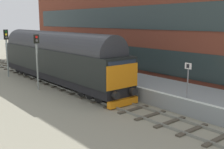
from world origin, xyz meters
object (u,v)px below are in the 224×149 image
Objects in this scene: signal_post_near at (37,56)px; platform_number_sign at (188,75)px; signal_post_mid at (7,47)px; diesel_locomotive at (56,56)px; waiting_passenger at (95,60)px.

signal_post_near is 2.11× the size of platform_number_sign.
signal_post_mid reaches higher than signal_post_near.
platform_number_sign is (4.22, -11.53, -0.39)m from signal_post_near.
signal_post_near is at bearing -153.73° from diesel_locomotive.
waiting_passenger is at bearing 0.40° from signal_post_near.
diesel_locomotive is 6.33m from signal_post_mid.
signal_post_near is 5.88m from waiting_passenger.
waiting_passenger is at bearing 82.09° from platform_number_sign.
signal_post_near is 2.76× the size of waiting_passenger.
diesel_locomotive is 3.88× the size of signal_post_mid.
platform_number_sign reaches higher than waiting_passenger.
platform_number_sign is at bearing -81.40° from diesel_locomotive.
diesel_locomotive reaches higher than platform_number_sign.
platform_number_sign is (1.92, -12.67, -0.06)m from diesel_locomotive.
signal_post_mid is 9.15m from waiting_passenger.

